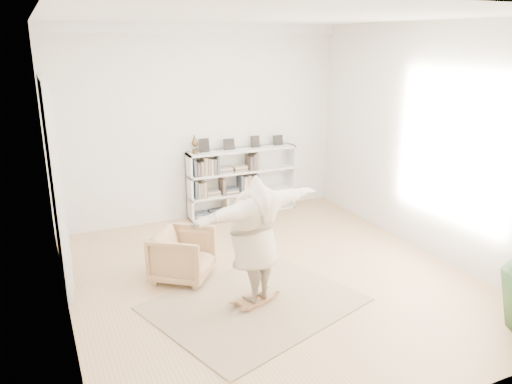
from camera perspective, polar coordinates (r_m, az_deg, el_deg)
floor at (r=7.36m, az=1.75°, el=-9.84°), size 6.00×6.00×0.00m
room_shell at (r=9.28m, az=-6.53°, el=18.10°), size 6.00×6.00×6.00m
doors at (r=7.43m, az=-21.96°, el=0.76°), size 0.09×1.78×2.92m
bookshelf at (r=9.81m, az=-1.61°, el=1.14°), size 2.20×0.35×1.64m
armchair at (r=7.28m, az=-8.40°, el=-7.14°), size 1.11×1.10×0.73m
rug at (r=6.70m, az=-0.16°, el=-12.61°), size 3.00×2.68×0.02m
rocker_board at (r=6.67m, az=-0.16°, el=-12.21°), size 0.52×0.41×0.10m
person at (r=6.29m, az=-0.16°, el=-5.13°), size 2.12×1.17×1.67m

